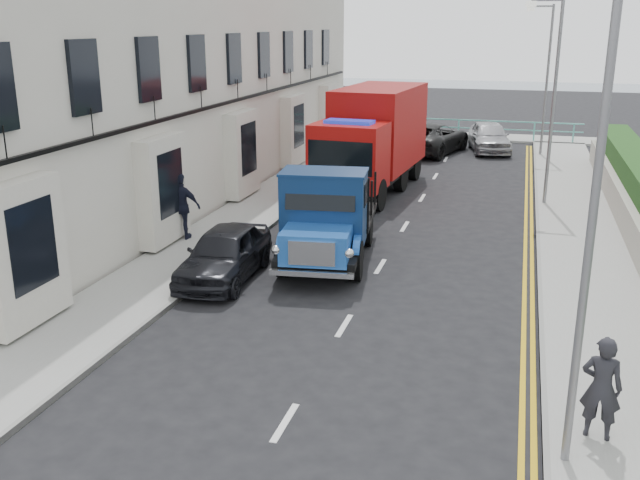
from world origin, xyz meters
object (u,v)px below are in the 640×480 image
(parked_car_front, at_px, (224,253))
(pedestrian_east_near, at_px, (601,388))
(lamp_near, at_px, (585,200))
(lamp_far, at_px, (545,72))
(lamp_mid, at_px, (551,91))
(red_lorry, at_px, (373,137))
(bedford_lorry, at_px, (325,223))

(parked_car_front, xyz_separation_m, pedestrian_east_near, (8.38, -5.28, 0.29))
(lamp_near, relative_size, lamp_far, 1.00)
(lamp_mid, distance_m, pedestrian_east_near, 15.56)
(lamp_near, relative_size, lamp_mid, 1.00)
(red_lorry, bearing_deg, lamp_near, -64.94)
(bedford_lorry, height_order, pedestrian_east_near, bedford_lorry)
(bedford_lorry, height_order, parked_car_front, bedford_lorry)
(parked_car_front, bearing_deg, lamp_mid, 49.47)
(lamp_near, height_order, parked_car_front, lamp_near)
(lamp_near, height_order, lamp_mid, same)
(lamp_near, distance_m, red_lorry, 17.98)
(lamp_far, bearing_deg, red_lorry, -123.90)
(bedford_lorry, xyz_separation_m, parked_car_front, (-2.17, -1.58, -0.52))
(lamp_mid, relative_size, parked_car_front, 1.79)
(parked_car_front, bearing_deg, lamp_far, 66.16)
(lamp_mid, relative_size, pedestrian_east_near, 4.21)
(parked_car_front, distance_m, pedestrian_east_near, 9.91)
(parked_car_front, bearing_deg, red_lorry, 79.14)
(red_lorry, bearing_deg, lamp_mid, -2.21)
(bedford_lorry, xyz_separation_m, red_lorry, (-0.61, 9.14, 0.87))
(lamp_mid, xyz_separation_m, red_lorry, (-6.21, 0.76, -1.94))
(lamp_near, height_order, bedford_lorry, lamp_near)
(lamp_far, bearing_deg, bedford_lorry, -106.95)
(parked_car_front, bearing_deg, pedestrian_east_near, -34.78)
(red_lorry, distance_m, parked_car_front, 10.92)
(lamp_far, xyz_separation_m, bedford_lorry, (-5.60, -18.38, -2.81))
(lamp_far, height_order, red_lorry, lamp_far)
(bedford_lorry, bearing_deg, lamp_mid, 49.27)
(lamp_near, bearing_deg, parked_car_front, 142.18)
(pedestrian_east_near, bearing_deg, red_lorry, -58.02)
(lamp_far, distance_m, bedford_lorry, 19.42)
(lamp_mid, relative_size, lamp_far, 1.00)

